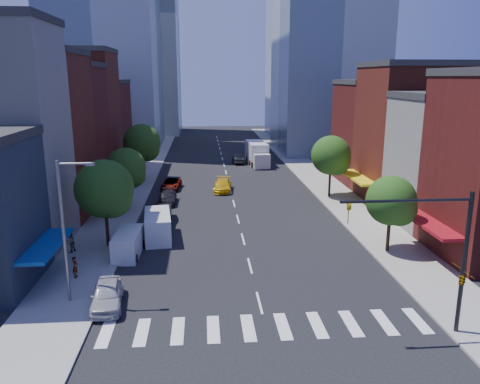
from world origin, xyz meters
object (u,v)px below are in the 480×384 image
(parked_car_front, at_px, (107,295))
(pedestrian_far, at_px, (70,242))
(traffic_car_far, at_px, (255,159))
(pedestrian_near, at_px, (75,267))
(parked_car_rear, at_px, (167,198))
(traffic_car_oncoming, at_px, (238,159))
(parked_car_second, at_px, (162,214))
(cargo_van_near, at_px, (128,244))
(cargo_van_far, at_px, (158,226))
(box_truck, at_px, (257,154))
(taxi, at_px, (223,185))
(parked_car_third, at_px, (171,184))

(parked_car_front, bearing_deg, pedestrian_far, 110.46)
(traffic_car_far, distance_m, pedestrian_near, 47.16)
(parked_car_rear, bearing_deg, parked_car_front, -94.53)
(traffic_car_oncoming, bearing_deg, parked_car_second, 69.03)
(cargo_van_near, height_order, traffic_car_far, cargo_van_near)
(parked_car_second, bearing_deg, pedestrian_near, -112.99)
(parked_car_front, relative_size, cargo_van_near, 0.97)
(pedestrian_far, bearing_deg, cargo_van_near, 112.55)
(parked_car_rear, height_order, cargo_van_near, cargo_van_near)
(traffic_car_far, height_order, pedestrian_far, pedestrian_far)
(cargo_van_far, bearing_deg, parked_car_second, 84.30)
(cargo_van_near, bearing_deg, parked_car_second, 79.74)
(box_truck, xyz_separation_m, pedestrian_near, (-17.92, -43.22, -0.78))
(taxi, distance_m, pedestrian_near, 27.95)
(parked_car_front, distance_m, pedestrian_far, 10.47)
(parked_car_second, relative_size, pedestrian_far, 2.97)
(traffic_car_far, bearing_deg, parked_car_second, 72.41)
(traffic_car_far, relative_size, pedestrian_near, 3.16)
(taxi, bearing_deg, parked_car_second, -112.61)
(parked_car_front, relative_size, parked_car_rear, 0.96)
(parked_car_rear, xyz_separation_m, pedestrian_near, (-5.02, -20.03, 0.23))
(parked_car_front, distance_m, traffic_car_oncoming, 50.27)
(parked_car_front, bearing_deg, pedestrian_near, 118.94)
(parked_car_rear, bearing_deg, parked_car_second, -89.83)
(cargo_van_far, height_order, taxi, cargo_van_far)
(box_truck, bearing_deg, traffic_car_oncoming, 152.44)
(cargo_van_far, xyz_separation_m, traffic_car_far, (12.59, 35.64, -0.32))
(cargo_van_near, relative_size, cargo_van_far, 0.83)
(parked_car_front, bearing_deg, taxi, 67.87)
(parked_car_front, xyz_separation_m, pedestrian_far, (-4.69, 9.35, 0.19))
(parked_car_third, height_order, cargo_van_far, cargo_van_far)
(traffic_car_oncoming, xyz_separation_m, pedestrian_near, (-14.88, -44.56, 0.20))
(pedestrian_far, bearing_deg, parked_car_front, 59.24)
(parked_car_rear, distance_m, pedestrian_near, 20.65)
(pedestrian_near, bearing_deg, traffic_car_far, -21.28)
(pedestrian_far, bearing_deg, pedestrian_near, 50.86)
(parked_car_second, height_order, cargo_van_near, cargo_van_near)
(parked_car_front, relative_size, traffic_car_oncoming, 1.05)
(parked_car_second, xyz_separation_m, pedestrian_far, (-6.69, -8.14, 0.17))
(pedestrian_near, height_order, pedestrian_far, pedestrian_far)
(parked_car_front, xyz_separation_m, traffic_car_oncoming, (11.85, 48.86, -0.06))
(parked_car_front, distance_m, cargo_van_far, 12.56)
(parked_car_third, height_order, pedestrian_near, pedestrian_near)
(parked_car_third, height_order, cargo_van_near, cargo_van_near)
(parked_car_third, xyz_separation_m, cargo_van_far, (0.02, -18.94, 0.49))
(parked_car_rear, relative_size, box_truck, 0.52)
(cargo_van_near, distance_m, cargo_van_far, 4.37)
(parked_car_rear, distance_m, pedestrian_far, 16.41)
(parked_car_rear, distance_m, cargo_van_near, 15.94)
(parked_car_second, xyz_separation_m, parked_car_rear, (0.00, 6.84, -0.11))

